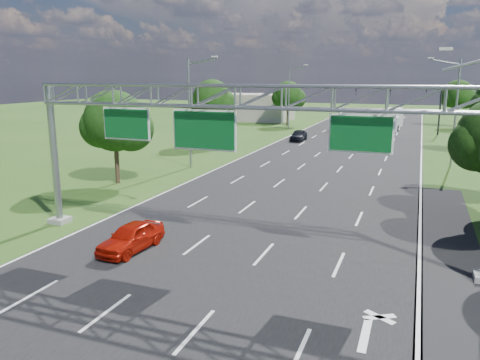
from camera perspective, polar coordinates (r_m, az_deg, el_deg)
The scene contains 19 objects.
ground at distance 40.59m, azimuth 8.63°, elevation 0.42°, with size 220.00×220.00×0.00m, color #274D17.
road at distance 40.59m, azimuth 8.63°, elevation 0.42°, with size 18.00×180.00×0.02m, color black.
road_flare at distance 24.40m, azimuth 24.24°, elevation -8.85°, with size 3.00×30.00×0.02m, color black.
sign_gantry at distance 22.35m, azimuth -0.09°, elevation 8.58°, with size 23.50×1.00×9.56m.
traffic_signal at distance 73.89m, azimuth 20.53°, elevation 9.26°, with size 12.21×0.24×7.00m.
streetlight_l_near at distance 43.59m, azimuth -5.95°, elevation 8.74°, with size 2.97×0.22×10.16m.
streetlight_l_far at distance 76.43m, azimuth 6.14°, elevation 10.37°, with size 2.97×0.22×10.16m.
streetlight_r_mid at distance 48.99m, azimuth 24.63°, elevation 8.10°, with size 2.97×0.22×10.16m.
tree_verge_la at distance 38.22m, azimuth -14.90°, elevation 6.62°, with size 5.76×4.80×7.40m.
tree_verge_lb at distance 59.14m, azimuth -3.36°, elevation 9.63°, with size 5.76×4.80×8.06m.
tree_verge_lc at distance 81.74m, azimuth 5.93°, elevation 10.09°, with size 5.76×4.80×7.62m.
tree_verge_re at distance 87.10m, azimuth 25.05°, elevation 9.29°, with size 5.76×4.80×7.84m.
building_left at distance 92.15m, azimuth 1.69°, elevation 8.88°, with size 14.00×10.00×5.00m, color gray.
red_coupe at distance 23.83m, azimuth -13.14°, elevation -6.79°, with size 1.62×4.03×1.37m, color #B31608.
car_queue_a at distance 73.94m, azimuth 11.52°, elevation 6.23°, with size 1.63×4.02×1.17m, color white.
car_queue_b at distance 62.93m, azimuth 12.87°, elevation 5.12°, with size 2.04×4.42×1.23m, color black.
car_queue_c at distance 62.74m, azimuth 7.16°, elevation 5.43°, with size 1.74×4.32×1.47m, color black.
car_queue_d at distance 57.60m, azimuth 16.26°, elevation 4.46°, with size 1.71×4.91×1.62m, color #B8B8B8.
box_truck at distance 79.64m, azimuth 17.97°, elevation 7.03°, with size 3.31×8.91×3.27m.
Camera 1 is at (8.33, -8.81, 8.46)m, focal length 35.00 mm.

